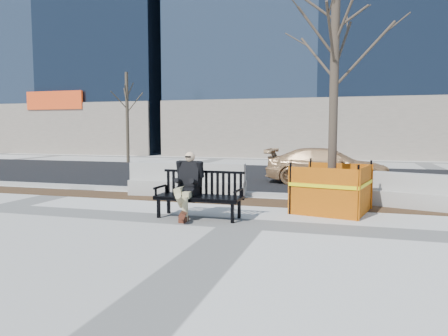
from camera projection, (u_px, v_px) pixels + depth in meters
The scene contains 11 objects.
ground at pixel (244, 224), 8.71m from camera, with size 120.00×120.00×0.00m, color beige.
mulch_strip at pixel (267, 203), 11.20m from camera, with size 40.00×1.20×0.02m, color #47301C.
asphalt_street at pixel (295, 177), 17.12m from camera, with size 60.00×10.40×0.01m, color black.
curb at pixel (273, 195), 12.10m from camera, with size 60.00×0.25×0.12m, color #9E9B93.
bench at pixel (199, 218), 9.28m from camera, with size 1.95×0.70×1.04m, color black, non-canonical shape.
seated_man at pixel (189, 217), 9.41m from camera, with size 0.61×1.02×1.43m, color black, non-canonical shape.
tree_fence at pixel (331, 212), 9.99m from camera, with size 2.40×2.40×6.00m, color orange, non-canonical shape.
sedan at pixel (327, 184), 15.17m from camera, with size 1.78×4.38×1.27m, color tan.
jersey_barrier_left at pixel (187, 196), 12.38m from camera, with size 3.41×0.68×0.98m, color #ACAAA1, non-canonical shape.
jersey_barrier_right at pixel (390, 206), 10.75m from camera, with size 3.03×0.61×0.87m, color #A7A59C, non-canonical shape.
far_tree_left at pixel (128, 162), 24.92m from camera, with size 2.10×2.10×5.66m, color brown, non-canonical shape.
Camera 1 is at (2.01, -8.34, 1.94)m, focal length 33.91 mm.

